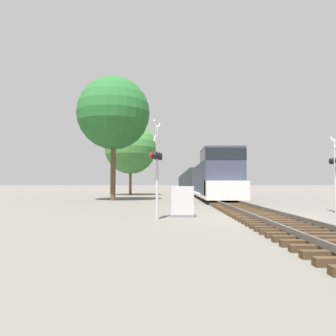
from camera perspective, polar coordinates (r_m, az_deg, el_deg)
The scene contains 8 objects.
ground_plane at distance 14.64m, azimuth 15.99°, elevation -8.36°, with size 400.00×400.00×0.00m, color #666059.
rail_track_bed at distance 14.62m, azimuth 15.99°, elevation -7.83°, with size 2.60×160.00×0.31m.
freight_train at distance 65.79m, azimuth 3.93°, elevation -2.30°, with size 2.95×88.45×4.12m.
crossing_signal_near at distance 13.47m, azimuth -2.03°, elevation 1.40°, with size 0.52×1.01×4.04m.
crossing_signal_far at distance 18.46m, azimuth 27.17°, elevation 0.36°, with size 0.34×1.00×3.88m.
relay_cabinet at distance 14.46m, azimuth 2.51°, elevation -5.90°, with size 1.07×0.68×1.34m.
tree_far_right at distance 29.00m, azimuth -9.48°, elevation 9.37°, with size 6.25×6.25×10.64m.
tree_mid_background at distance 41.12m, azimuth -6.55°, elevation 3.43°, with size 6.39×6.39×9.01m.
Camera 1 is at (-3.85, -14.04, 1.49)m, focal length 35.00 mm.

